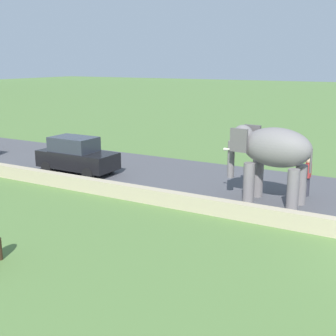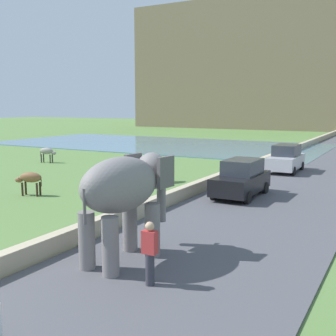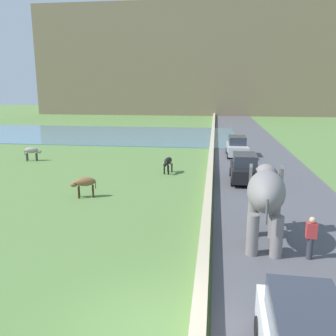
% 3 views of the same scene
% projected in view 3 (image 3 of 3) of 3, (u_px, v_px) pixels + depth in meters
% --- Properties ---
extents(ground_plane, '(220.00, 220.00, 0.00)m').
position_uv_depth(ground_plane, '(151.00, 329.00, 9.12)').
color(ground_plane, '#567A3D').
extents(road_surface, '(7.00, 120.00, 0.06)m').
position_uv_depth(road_surface, '(260.00, 166.00, 27.81)').
color(road_surface, '#4C4C51').
rests_on(road_surface, ground).
extents(barrier_wall, '(0.40, 110.00, 0.59)m').
position_uv_depth(barrier_wall, '(210.00, 167.00, 26.30)').
color(barrier_wall, tan).
rests_on(barrier_wall, ground).
extents(lake, '(36.00, 18.00, 0.08)m').
position_uv_depth(lake, '(95.00, 134.00, 46.38)').
color(lake, slate).
rests_on(lake, ground).
extents(hill_distant, '(64.00, 28.00, 23.21)m').
position_uv_depth(hill_distant, '(186.00, 63.00, 87.48)').
color(hill_distant, '#75664C').
rests_on(hill_distant, ground).
extents(elephant, '(1.67, 3.54, 2.99)m').
position_uv_depth(elephant, '(266.00, 195.00, 13.59)').
color(elephant, slate).
rests_on(elephant, ground).
extents(person_beside_elephant, '(0.36, 0.22, 1.63)m').
position_uv_depth(person_beside_elephant, '(311.00, 237.00, 12.56)').
color(person_beside_elephant, '#33333D').
rests_on(person_beside_elephant, ground).
extents(car_silver, '(1.84, 4.03, 1.80)m').
position_uv_depth(car_silver, '(237.00, 147.00, 31.45)').
color(car_silver, '#B7B7BC').
rests_on(car_silver, ground).
extents(car_black, '(1.82, 4.01, 1.80)m').
position_uv_depth(car_black, '(244.00, 168.00, 23.14)').
color(car_black, black).
rests_on(car_black, ground).
extents(cow_black, '(0.65, 1.42, 1.15)m').
position_uv_depth(cow_black, '(168.00, 162.00, 25.37)').
color(cow_black, black).
rests_on(cow_black, ground).
extents(cow_grey, '(1.42, 0.65, 1.15)m').
position_uv_depth(cow_grey, '(32.00, 151.00, 29.70)').
color(cow_grey, gray).
rests_on(cow_grey, ground).
extents(cow_brown, '(1.42, 0.75, 1.15)m').
position_uv_depth(cow_brown, '(85.00, 183.00, 19.84)').
color(cow_brown, brown).
rests_on(cow_brown, ground).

